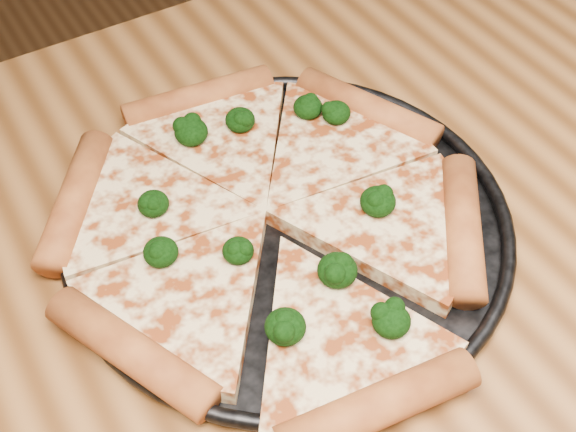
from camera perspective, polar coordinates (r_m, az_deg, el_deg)
pizza_pan at (r=0.59m, az=0.00°, el=-0.53°), size 0.35×0.35×0.02m
pizza at (r=0.58m, az=-1.48°, el=-0.12°), size 0.35×0.37×0.03m
broccoli_florets at (r=0.57m, az=-0.75°, el=0.74°), size 0.22×0.26×0.02m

